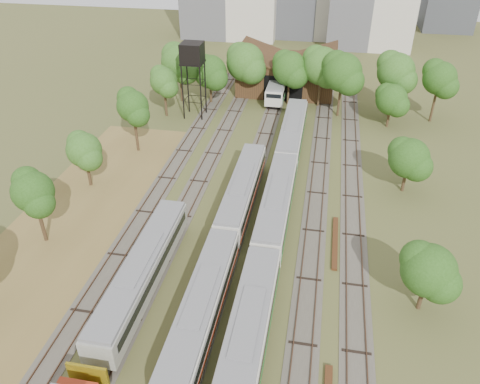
# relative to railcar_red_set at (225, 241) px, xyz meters

# --- Properties ---
(ground) EXTENTS (240.00, 240.00, 0.00)m
(ground) POSITION_rel_railcar_red_set_xyz_m (2.00, -12.28, -1.77)
(ground) COLOR #475123
(ground) RESTS_ON ground
(dry_grass_patch) EXTENTS (14.00, 60.00, 0.04)m
(dry_grass_patch) POSITION_rel_railcar_red_set_xyz_m (-16.00, -4.28, -1.75)
(dry_grass_patch) COLOR brown
(dry_grass_patch) RESTS_ON ground
(tracks) EXTENTS (24.60, 80.00, 0.19)m
(tracks) POSITION_rel_railcar_red_set_xyz_m (1.33, 12.72, -1.73)
(tracks) COLOR #4C473D
(tracks) RESTS_ON ground
(railcar_red_set) EXTENTS (2.72, 34.58, 3.35)m
(railcar_red_set) POSITION_rel_railcar_red_set_xyz_m (0.00, 0.00, 0.00)
(railcar_red_set) COLOR black
(railcar_red_set) RESTS_ON ground
(railcar_green_set) EXTENTS (2.87, 52.08, 3.54)m
(railcar_green_set) POSITION_rel_railcar_red_set_xyz_m (4.00, 6.68, 0.10)
(railcar_green_set) COLOR black
(railcar_green_set) RESTS_ON ground
(railcar_rear) EXTENTS (2.83, 16.08, 3.49)m
(railcar_rear) POSITION_rel_railcar_red_set_xyz_m (0.00, 43.66, 0.07)
(railcar_rear) COLOR black
(railcar_rear) RESTS_ON ground
(old_grey_coach) EXTENTS (2.70, 18.00, 3.33)m
(old_grey_coach) POSITION_rel_railcar_red_set_xyz_m (-6.00, -5.46, 0.04)
(old_grey_coach) COLOR black
(old_grey_coach) RESTS_ON ground
(water_tower) EXTENTS (3.23, 3.23, 11.17)m
(water_tower) POSITION_rel_railcar_red_set_xyz_m (-11.61, 31.81, 7.64)
(water_tower) COLOR black
(water_tower) RESTS_ON ground
(rail_pile_far) EXTENTS (0.51, 8.19, 0.27)m
(rail_pile_far) POSITION_rel_railcar_red_set_xyz_m (10.20, 3.84, -1.64)
(rail_pile_far) COLOR #502D16
(rail_pile_far) RESTS_ON ground
(maintenance_shed) EXTENTS (16.45, 11.55, 7.58)m
(maintenance_shed) POSITION_rel_railcar_red_set_xyz_m (1.00, 45.70, 1.14)
(maintenance_shed) COLOR #382514
(maintenance_shed) RESTS_ON ground
(tree_band_left) EXTENTS (7.15, 55.23, 8.32)m
(tree_band_left) POSITION_rel_railcar_red_set_xyz_m (-17.33, 3.42, 3.49)
(tree_band_left) COLOR #382616
(tree_band_left) RESTS_ON ground
(tree_band_far) EXTENTS (44.58, 10.73, 9.72)m
(tree_band_far) POSITION_rel_railcar_red_set_xyz_m (2.22, 38.22, 4.53)
(tree_band_far) COLOR #382616
(tree_band_far) RESTS_ON ground
(tree_band_right) EXTENTS (5.00, 41.15, 6.49)m
(tree_band_right) POSITION_rel_railcar_red_set_xyz_m (17.37, 15.48, 2.40)
(tree_band_right) COLOR #382616
(tree_band_right) RESTS_ON ground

